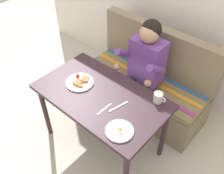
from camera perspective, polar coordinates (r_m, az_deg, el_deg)
name	(u,v)px	position (r m, az deg, el deg)	size (l,w,h in m)	color
ground_plane	(103,142)	(2.83, -2.05, -12.34)	(8.00, 8.00, 0.00)	beige
table	(101,101)	(2.33, -2.44, -3.18)	(1.20, 0.70, 0.73)	#322028
couch	(147,85)	(2.99, 7.79, 0.51)	(1.44, 0.56, 1.00)	#7F6D54
person	(143,65)	(2.60, 7.03, 4.93)	(0.45, 0.61, 1.21)	#6B3F8E
plate_breakfast	(80,82)	(2.40, -7.25, 1.13)	(0.26, 0.26, 0.05)	white
plate_eggs	(120,131)	(1.99, 1.70, -9.82)	(0.22, 0.22, 0.04)	white
coffee_mug	(158,97)	(2.21, 10.40, -2.32)	(0.12, 0.08, 0.10)	white
fork	(104,109)	(2.15, -1.72, -4.99)	(0.01, 0.17, 0.01)	silver
knife	(118,107)	(2.17, 1.45, -4.43)	(0.01, 0.20, 0.01)	silver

